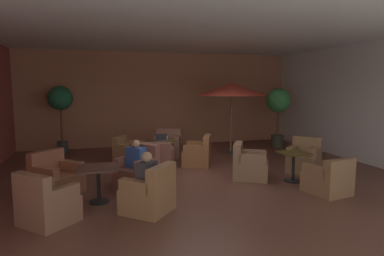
{
  "coord_description": "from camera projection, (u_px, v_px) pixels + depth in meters",
  "views": [
    {
      "loc": [
        -2.25,
        -7.48,
        2.19
      ],
      "look_at": [
        0.0,
        0.47,
        1.15
      ],
      "focal_mm": 30.7,
      "sensor_mm": 36.0,
      "label": 1
    }
  ],
  "objects": [
    {
      "name": "ground_plane",
      "position": [
        197.0,
        177.0,
        8.02
      ],
      "size": [
        10.18,
        9.44,
        0.02
      ],
      "primitive_type": "cube",
      "color": "brown"
    },
    {
      "name": "wall_back_brick",
      "position": [
        161.0,
        99.0,
        12.28
      ],
      "size": [
        10.18,
        0.08,
        3.44
      ],
      "primitive_type": "cube",
      "color": "#A6674B",
      "rests_on": "ground_plane"
    },
    {
      "name": "wall_right_plain",
      "position": [
        370.0,
        104.0,
        9.18
      ],
      "size": [
        0.08,
        9.44,
        3.44
      ],
      "primitive_type": "cube",
      "color": "silver",
      "rests_on": "ground_plane"
    },
    {
      "name": "ceiling_slab",
      "position": [
        198.0,
        31.0,
        7.59
      ],
      "size": [
        10.18,
        9.44,
        0.06
      ],
      "primitive_type": "cube",
      "color": "silver",
      "rests_on": "wall_back_brick"
    },
    {
      "name": "cafe_table_front_left",
      "position": [
        163.0,
        146.0,
        9.26
      ],
      "size": [
        0.75,
        0.75,
        0.68
      ],
      "color": "black",
      "rests_on": "ground_plane"
    },
    {
      "name": "armchair_front_left_north",
      "position": [
        168.0,
        147.0,
        10.28
      ],
      "size": [
        0.98,
        0.95,
        0.85
      ],
      "color": "brown",
      "rests_on": "ground_plane"
    },
    {
      "name": "armchair_front_left_east",
      "position": [
        129.0,
        153.0,
        9.4
      ],
      "size": [
        1.01,
        1.04,
        0.8
      ],
      "color": "brown",
      "rests_on": "ground_plane"
    },
    {
      "name": "armchair_front_left_south",
      "position": [
        158.0,
        161.0,
        8.29
      ],
      "size": [
        0.96,
        0.98,
        0.83
      ],
      "color": "brown",
      "rests_on": "ground_plane"
    },
    {
      "name": "armchair_front_left_west",
      "position": [
        198.0,
        154.0,
        9.15
      ],
      "size": [
        1.0,
        1.03,
        0.85
      ],
      "color": "brown",
      "rests_on": "ground_plane"
    },
    {
      "name": "cafe_table_front_right",
      "position": [
        293.0,
        161.0,
        7.59
      ],
      "size": [
        0.61,
        0.61,
        0.68
      ],
      "color": "black",
      "rests_on": "ground_plane"
    },
    {
      "name": "armchair_front_right_north",
      "position": [
        304.0,
        159.0,
        8.45
      ],
      "size": [
        1.03,
        1.03,
        0.88
      ],
      "color": "brown",
      "rests_on": "ground_plane"
    },
    {
      "name": "armchair_front_right_east",
      "position": [
        249.0,
        165.0,
        7.83
      ],
      "size": [
        1.04,
        1.01,
        0.85
      ],
      "color": "#835E46",
      "rests_on": "ground_plane"
    },
    {
      "name": "armchair_front_right_south",
      "position": [
        328.0,
        180.0,
        6.71
      ],
      "size": [
        0.83,
        0.89,
        0.77
      ],
      "color": "brown",
      "rests_on": "ground_plane"
    },
    {
      "name": "cafe_table_mid_center",
      "position": [
        98.0,
        175.0,
        6.19
      ],
      "size": [
        0.75,
        0.75,
        0.68
      ],
      "color": "black",
      "rests_on": "ground_plane"
    },
    {
      "name": "armchair_mid_center_north",
      "position": [
        56.0,
        178.0,
        6.73
      ],
      "size": [
        1.12,
        1.12,
        0.88
      ],
      "color": "brown",
      "rests_on": "ground_plane"
    },
    {
      "name": "armchair_mid_center_east",
      "position": [
        47.0,
        205.0,
        5.22
      ],
      "size": [
        1.03,
        1.03,
        0.87
      ],
      "color": "brown",
      "rests_on": "ground_plane"
    },
    {
      "name": "armchair_mid_center_south",
      "position": [
        149.0,
        194.0,
        5.73
      ],
      "size": [
        1.05,
        1.05,
        0.86
      ],
      "color": "#8D603C",
      "rests_on": "ground_plane"
    },
    {
      "name": "armchair_mid_center_west",
      "position": [
        138.0,
        172.0,
        7.19
      ],
      "size": [
        1.05,
        1.05,
        0.92
      ],
      "color": "brown",
      "rests_on": "ground_plane"
    },
    {
      "name": "patio_umbrella_tall_red",
      "position": [
        232.0,
        90.0,
        10.68
      ],
      "size": [
        2.29,
        2.29,
        2.31
      ],
      "color": "#2D2D2D",
      "rests_on": "ground_plane"
    },
    {
      "name": "potted_tree_left_corner",
      "position": [
        278.0,
        105.0,
        11.77
      ],
      "size": [
        0.86,
        0.86,
        2.14
      ],
      "color": "#383A2B",
      "rests_on": "ground_plane"
    },
    {
      "name": "potted_tree_mid_left",
      "position": [
        60.0,
        103.0,
        10.66
      ],
      "size": [
        0.78,
        0.78,
        2.22
      ],
      "color": "#323737",
      "rests_on": "ground_plane"
    },
    {
      "name": "patron_blue_shirt",
      "position": [
        136.0,
        156.0,
        7.11
      ],
      "size": [
        0.44,
        0.45,
        0.6
      ],
      "color": "#2E4D97",
      "rests_on": "ground_plane"
    },
    {
      "name": "patron_by_window",
      "position": [
        147.0,
        172.0,
        5.7
      ],
      "size": [
        0.4,
        0.41,
        0.63
      ],
      "color": "#343037",
      "rests_on": "ground_plane"
    },
    {
      "name": "iced_drink_cup",
      "position": [
        166.0,
        138.0,
        9.32
      ],
      "size": [
        0.08,
        0.08,
        0.11
      ],
      "primitive_type": "cylinder",
      "color": "white",
      "rests_on": "cafe_table_front_left"
    },
    {
      "name": "open_laptop",
      "position": [
        161.0,
        139.0,
        9.21
      ],
      "size": [
        0.31,
        0.23,
        0.2
      ],
      "color": "#9EA0A5",
      "rests_on": "cafe_table_front_left"
    }
  ]
}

